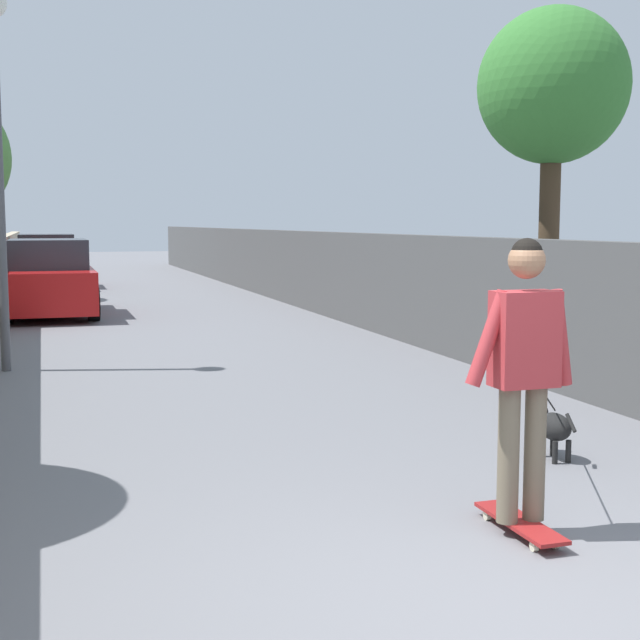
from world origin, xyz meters
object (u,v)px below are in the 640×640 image
Objects in this scene: car_far at (47,263)px; tree_right_near at (553,90)px; person_skateboarder at (524,357)px; dog at (552,425)px; skateboard at (520,523)px; car_near at (49,280)px.

tree_right_near is at bearing -156.28° from car_far.
dog is at bearing -38.01° from person_skateboarder.
tree_right_near is at bearing -32.99° from person_skateboarder.
skateboard is at bearing 0.00° from person_skateboarder.
person_skateboarder is at bearing 141.99° from dog.
tree_right_near is 6.83m from dog.
tree_right_near is 17.15m from car_far.
person_skateboarder reaches higher than dog.
tree_right_near is at bearing -137.93° from car_near.
car_near reaches higher than dog.
car_far is at bearing 23.72° from tree_right_near.
skateboard is 1.02m from person_skateboarder.
skateboard is (-6.46, 4.20, -3.65)m from tree_right_near.
dog is (1.43, -1.12, -0.81)m from person_skateboarder.
tree_right_near is at bearing -32.99° from skateboard.
dog is 20.83m from car_far.
tree_right_near is 8.53m from skateboard.
car_near is 7.93m from car_far.
skateboard is 0.20× the size of car_near.
dog reaches higher than skateboard.
tree_right_near is 6.08× the size of skateboard.
skateboard is at bearing -169.48° from car_near.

